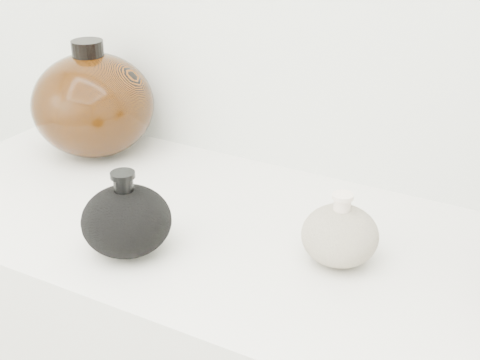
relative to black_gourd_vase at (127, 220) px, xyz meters
The scene contains 3 objects.
black_gourd_vase is the anchor object (origin of this frame).
cream_gourd_vase 0.31m from the black_gourd_vase, 23.74° to the left, with size 0.14×0.14×0.11m.
left_round_pot 0.39m from the black_gourd_vase, 136.46° to the left, with size 0.30×0.30×0.22m.
Camera 1 is at (0.44, 0.16, 1.44)m, focal length 50.00 mm.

